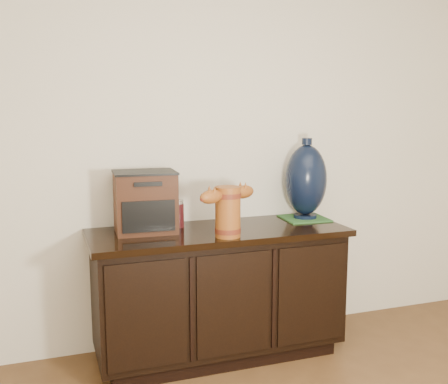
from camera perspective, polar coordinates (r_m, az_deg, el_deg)
name	(u,v)px	position (r m, az deg, el deg)	size (l,w,h in m)	color
sideboard	(219,291)	(3.08, -0.59, -10.77)	(1.46, 0.56, 0.75)	black
terracotta_vessel	(228,209)	(2.78, 0.41, -1.83)	(0.37, 0.22, 0.27)	#9C521C
tv_radio	(145,202)	(2.93, -8.57, -1.05)	(0.35, 0.29, 0.34)	#381B0E
green_mat	(304,218)	(3.30, 8.74, -2.84)	(0.26, 0.26, 0.01)	#2E612B
lamp_base	(306,180)	(3.26, 8.92, 1.28)	(0.27, 0.27, 0.49)	black
spray_can	(179,214)	(3.03, -4.91, -2.38)	(0.06, 0.06, 0.16)	#5A0F14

